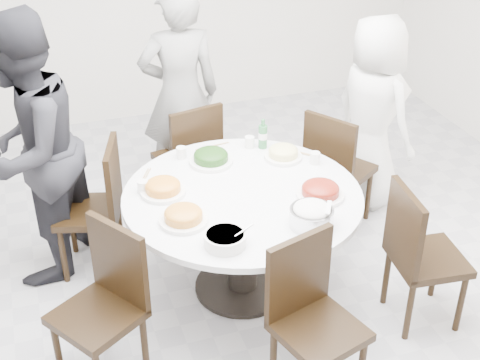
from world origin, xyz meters
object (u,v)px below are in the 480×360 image
object	(u,v)px
dining_table	(242,242)
diner_middle	(180,95)
chair_sw	(96,313)
chair_se	(429,256)
chair_n	(187,157)
soup_bowl	(225,239)
chair_ne	(340,167)
beverage_bottle	(263,134)
chair_nw	(88,209)
rice_bowl	(311,217)
diner_left	(29,151)
diner_right	(372,113)
chair_s	(320,328)

from	to	relation	value
dining_table	diner_middle	xyz separation A→B (m)	(-0.05, 1.36, 0.49)
chair_sw	chair_se	size ratio (longest dim) A/B	1.00
dining_table	chair_n	size ratio (longest dim) A/B	1.58
soup_bowl	chair_ne	bearing A→B (deg)	39.79
soup_bowl	dining_table	bearing A→B (deg)	61.06
soup_bowl	beverage_bottle	size ratio (longest dim) A/B	1.11
chair_ne	soup_bowl	bearing A→B (deg)	97.11
chair_nw	rice_bowl	world-z (taller)	chair_nw
chair_ne	diner_left	world-z (taller)	diner_left
dining_table	chair_n	distance (m)	1.07
soup_bowl	rice_bowl	bearing A→B (deg)	2.55
diner_right	diner_middle	distance (m)	1.50
rice_bowl	diner_left	bearing A→B (deg)	143.02
chair_nw	beverage_bottle	distance (m)	1.30
dining_table	diner_left	distance (m)	1.49
chair_n	chair_se	xyz separation A→B (m)	(1.08, -1.69, 0.00)
chair_n	diner_right	distance (m)	1.47
chair_nw	diner_middle	bearing A→B (deg)	149.08
chair_n	chair_sw	bearing A→B (deg)	47.11
diner_middle	rice_bowl	xyz separation A→B (m)	(0.31, -1.82, -0.06)
beverage_bottle	rice_bowl	bearing A→B (deg)	-93.94
chair_s	diner_left	distance (m)	2.15
chair_se	beverage_bottle	bearing A→B (deg)	35.43
chair_nw	chair_sw	world-z (taller)	same
chair_n	beverage_bottle	xyz separation A→B (m)	(0.42, -0.53, 0.38)
diner_middle	chair_n	bearing A→B (deg)	85.98
chair_sw	chair_n	bearing A→B (deg)	116.60
chair_sw	soup_bowl	distance (m)	0.80
diner_left	diner_middle	bearing A→B (deg)	153.96
chair_sw	diner_middle	distance (m)	2.12
diner_right	soup_bowl	size ratio (longest dim) A/B	6.42
chair_ne	chair_s	xyz separation A→B (m)	(-0.86, -1.52, 0.00)
chair_sw	diner_middle	bearing A→B (deg)	119.74
chair_nw	chair_sw	xyz separation A→B (m)	(-0.09, -1.06, 0.00)
chair_s	chair_sw	bearing A→B (deg)	139.13
chair_nw	chair_sw	bearing A→B (deg)	11.07
chair_ne	beverage_bottle	size ratio (longest dim) A/B	4.42
chair_ne	beverage_bottle	xyz separation A→B (m)	(-0.63, -0.00, 0.38)
chair_ne	diner_right	world-z (taller)	diner_right
diner_right	rice_bowl	size ratio (longest dim) A/B	6.01
diner_right	soup_bowl	xyz separation A→B (m)	(-1.58, -1.25, 0.02)
chair_nw	soup_bowl	bearing A→B (deg)	47.86
chair_sw	diner_right	xyz separation A→B (m)	(2.32, 1.26, 0.29)
rice_bowl	beverage_bottle	bearing A→B (deg)	86.06
rice_bowl	chair_s	bearing A→B (deg)	-107.34
chair_se	rice_bowl	bearing A→B (deg)	82.91
chair_n	diner_middle	distance (m)	0.49
beverage_bottle	diner_right	bearing A→B (deg)	13.41
chair_ne	beverage_bottle	world-z (taller)	beverage_bottle
dining_table	diner_middle	distance (m)	1.45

